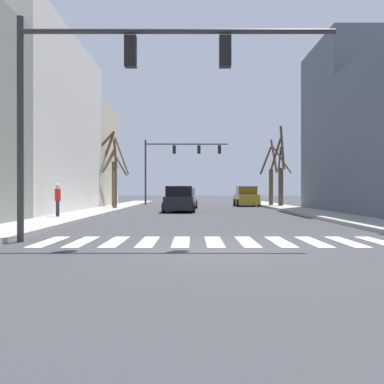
{
  "coord_description": "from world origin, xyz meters",
  "views": [
    {
      "loc": [
        -0.6,
        -10.98,
        1.39
      ],
      "look_at": [
        -0.45,
        29.22,
        1.28
      ],
      "focal_mm": 42.0,
      "sensor_mm": 36.0,
      "label": 1
    }
  ],
  "objects_px": {
    "street_tree_right_near": "(113,179)",
    "car_parked_left_far": "(177,200)",
    "pedestrian_near_right_corner": "(56,197)",
    "street_tree_left_near": "(279,172)",
    "street_tree_left_far": "(110,170)",
    "street_tree_left_mid": "(270,176)",
    "car_driving_away_lane": "(245,197)",
    "car_parked_right_near": "(183,199)",
    "traffic_signal_far": "(175,156)",
    "traffic_signal_near": "(116,75)"
  },
  "relations": [
    {
      "from": "traffic_signal_near",
      "to": "car_parked_right_near",
      "type": "height_order",
      "value": "traffic_signal_near"
    },
    {
      "from": "street_tree_left_near",
      "to": "pedestrian_near_right_corner",
      "type": "bearing_deg",
      "value": -131.06
    },
    {
      "from": "car_parked_right_near",
      "to": "car_driving_away_lane",
      "type": "xyz_separation_m",
      "value": [
        5.55,
        4.45,
        0.08
      ]
    },
    {
      "from": "traffic_signal_far",
      "to": "street_tree_left_mid",
      "type": "relative_size",
      "value": 1.45
    },
    {
      "from": "car_parked_right_near",
      "to": "street_tree_right_near",
      "type": "xyz_separation_m",
      "value": [
        -4.99,
        -3.92,
        1.51
      ]
    },
    {
      "from": "street_tree_left_far",
      "to": "pedestrian_near_right_corner",
      "type": "bearing_deg",
      "value": -89.77
    },
    {
      "from": "traffic_signal_near",
      "to": "car_parked_left_far",
      "type": "relative_size",
      "value": 1.77
    },
    {
      "from": "car_parked_left_far",
      "to": "street_tree_left_mid",
      "type": "height_order",
      "value": "street_tree_left_mid"
    },
    {
      "from": "street_tree_left_mid",
      "to": "car_parked_right_near",
      "type": "bearing_deg",
      "value": -160.99
    },
    {
      "from": "car_driving_away_lane",
      "to": "pedestrian_near_right_corner",
      "type": "height_order",
      "value": "car_driving_away_lane"
    },
    {
      "from": "traffic_signal_near",
      "to": "traffic_signal_far",
      "type": "height_order",
      "value": "traffic_signal_far"
    },
    {
      "from": "street_tree_right_near",
      "to": "street_tree_left_far",
      "type": "xyz_separation_m",
      "value": [
        -0.95,
        3.95,
        0.82
      ]
    },
    {
      "from": "street_tree_right_near",
      "to": "street_tree_left_near",
      "type": "distance_m",
      "value": 13.98
    },
    {
      "from": "traffic_signal_far",
      "to": "street_tree_left_near",
      "type": "relative_size",
      "value": 1.24
    },
    {
      "from": "pedestrian_near_right_corner",
      "to": "traffic_signal_near",
      "type": "bearing_deg",
      "value": 176.87
    },
    {
      "from": "car_parked_left_far",
      "to": "street_tree_left_near",
      "type": "height_order",
      "value": "street_tree_left_near"
    },
    {
      "from": "street_tree_right_near",
      "to": "street_tree_left_mid",
      "type": "height_order",
      "value": "street_tree_left_mid"
    },
    {
      "from": "street_tree_right_near",
      "to": "car_parked_left_far",
      "type": "bearing_deg",
      "value": -30.39
    },
    {
      "from": "car_driving_away_lane",
      "to": "pedestrian_near_right_corner",
      "type": "distance_m",
      "value": 22.36
    },
    {
      "from": "pedestrian_near_right_corner",
      "to": "street_tree_right_near",
      "type": "distance_m",
      "value": 10.94
    },
    {
      "from": "street_tree_right_near",
      "to": "traffic_signal_near",
      "type": "bearing_deg",
      "value": -80.03
    },
    {
      "from": "car_parked_left_far",
      "to": "street_tree_right_near",
      "type": "relative_size",
      "value": 0.95
    },
    {
      "from": "car_parked_right_near",
      "to": "street_tree_left_near",
      "type": "xyz_separation_m",
      "value": [
        8.01,
        1.18,
        2.18
      ]
    },
    {
      "from": "car_driving_away_lane",
      "to": "street_tree_left_near",
      "type": "bearing_deg",
      "value": -143.02
    },
    {
      "from": "street_tree_left_mid",
      "to": "street_tree_left_near",
      "type": "bearing_deg",
      "value": -70.72
    },
    {
      "from": "street_tree_left_far",
      "to": "car_parked_right_near",
      "type": "bearing_deg",
      "value": -0.3
    },
    {
      "from": "traffic_signal_far",
      "to": "street_tree_right_near",
      "type": "xyz_separation_m",
      "value": [
        -4.01,
        -12.36,
        -2.6
      ]
    },
    {
      "from": "car_parked_left_far",
      "to": "street_tree_left_mid",
      "type": "bearing_deg",
      "value": 140.1
    },
    {
      "from": "traffic_signal_far",
      "to": "car_driving_away_lane",
      "type": "bearing_deg",
      "value": -31.43
    },
    {
      "from": "traffic_signal_near",
      "to": "street_tree_left_mid",
      "type": "xyz_separation_m",
      "value": [
        8.94,
        26.8,
        -1.87
      ]
    },
    {
      "from": "traffic_signal_far",
      "to": "street_tree_left_mid",
      "type": "distance_m",
      "value": 10.54
    },
    {
      "from": "pedestrian_near_right_corner",
      "to": "street_tree_left_near",
      "type": "xyz_separation_m",
      "value": [
        13.89,
        15.95,
        1.84
      ]
    },
    {
      "from": "traffic_signal_far",
      "to": "street_tree_left_far",
      "type": "height_order",
      "value": "traffic_signal_far"
    },
    {
      "from": "car_parked_right_near",
      "to": "pedestrian_near_right_corner",
      "type": "distance_m",
      "value": 15.9
    },
    {
      "from": "car_parked_right_near",
      "to": "street_tree_left_mid",
      "type": "relative_size",
      "value": 0.78
    },
    {
      "from": "street_tree_left_far",
      "to": "street_tree_left_mid",
      "type": "bearing_deg",
      "value": 10.77
    },
    {
      "from": "traffic_signal_far",
      "to": "car_parked_right_near",
      "type": "xyz_separation_m",
      "value": [
        0.97,
        -8.44,
        -4.11
      ]
    },
    {
      "from": "car_parked_right_near",
      "to": "pedestrian_near_right_corner",
      "type": "height_order",
      "value": "pedestrian_near_right_corner"
    },
    {
      "from": "car_parked_right_near",
      "to": "car_parked_left_far",
      "type": "xyz_separation_m",
      "value": [
        -0.25,
        -6.7,
        0.04
      ]
    },
    {
      "from": "traffic_signal_far",
      "to": "pedestrian_near_right_corner",
      "type": "xyz_separation_m",
      "value": [
        -4.9,
        -23.21,
        -3.77
      ]
    },
    {
      "from": "traffic_signal_far",
      "to": "car_parked_left_far",
      "type": "height_order",
      "value": "traffic_signal_far"
    },
    {
      "from": "traffic_signal_near",
      "to": "car_parked_left_far",
      "type": "height_order",
      "value": "traffic_signal_near"
    },
    {
      "from": "car_parked_left_far",
      "to": "pedestrian_near_right_corner",
      "type": "height_order",
      "value": "pedestrian_near_right_corner"
    },
    {
      "from": "street_tree_right_near",
      "to": "street_tree_left_mid",
      "type": "distance_m",
      "value": 14.11
    },
    {
      "from": "street_tree_right_near",
      "to": "street_tree_left_far",
      "type": "height_order",
      "value": "street_tree_left_far"
    },
    {
      "from": "street_tree_left_near",
      "to": "traffic_signal_far",
      "type": "bearing_deg",
      "value": 141.06
    },
    {
      "from": "car_parked_left_far",
      "to": "street_tree_left_near",
      "type": "xyz_separation_m",
      "value": [
        8.26,
        7.88,
        2.14
      ]
    },
    {
      "from": "car_parked_right_near",
      "to": "street_tree_left_far",
      "type": "relative_size",
      "value": 0.73
    },
    {
      "from": "pedestrian_near_right_corner",
      "to": "street_tree_left_near",
      "type": "bearing_deg",
      "value": -69.45
    },
    {
      "from": "traffic_signal_far",
      "to": "car_driving_away_lane",
      "type": "distance_m",
      "value": 8.64
    }
  ]
}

